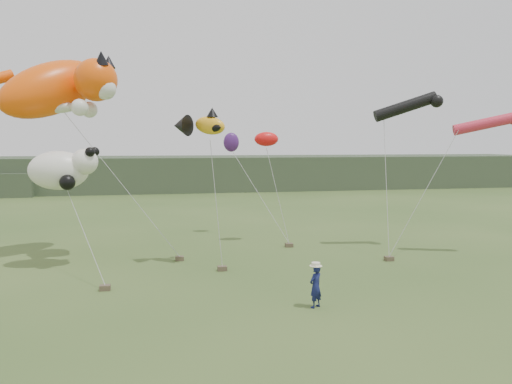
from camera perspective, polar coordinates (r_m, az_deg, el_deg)
ground at (r=18.47m, az=3.64°, el=-12.26°), size 120.00×120.00×0.00m
headland at (r=61.82m, az=-9.74°, el=2.07°), size 90.00×13.00×4.00m
festival_attendant at (r=17.60m, az=6.83°, el=-10.65°), size 0.65×0.61×1.50m
sandbag_anchors at (r=23.62m, az=-1.37°, el=-8.01°), size 13.38×6.77×0.21m
cat_kite at (r=26.51m, az=-21.42°, el=11.05°), size 7.23×5.55×4.29m
fish_kite at (r=23.05m, az=-6.49°, el=7.63°), size 2.74×1.79×1.32m
tube_kites at (r=27.99m, az=20.42°, el=8.52°), size 6.42×3.75×2.38m
panda_kite at (r=24.15m, az=-21.21°, el=2.43°), size 3.11×2.01×1.93m
misc_kites at (r=29.53m, az=-0.74°, el=5.90°), size 2.73×3.81×1.19m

